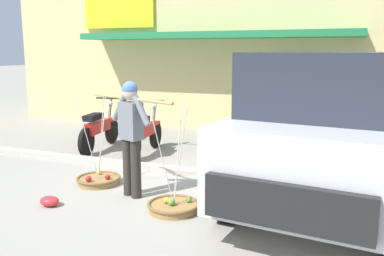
# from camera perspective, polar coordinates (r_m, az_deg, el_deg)

# --- Properties ---
(ground_plane) EXTENTS (90.00, 90.00, 0.00)m
(ground_plane) POSITION_cam_1_polar(r_m,az_deg,el_deg) (6.75, -4.62, -7.78)
(ground_plane) COLOR #9E998C
(sidewalk_curb) EXTENTS (20.00, 0.24, 0.10)m
(sidewalk_curb) POSITION_cam_1_polar(r_m,az_deg,el_deg) (7.34, -2.17, -5.84)
(sidewalk_curb) COLOR #BAB4A5
(sidewalk_curb) RESTS_ON ground
(fruit_vendor) EXTENTS (1.63, 0.65, 1.70)m
(fruit_vendor) POSITION_cam_1_polar(r_m,az_deg,el_deg) (6.05, -8.36, -0.44)
(fruit_vendor) COLOR #2D2823
(fruit_vendor) RESTS_ON ground
(fruit_basket_left_side) EXTENTS (0.71, 0.71, 1.45)m
(fruit_basket_left_side) POSITION_cam_1_polar(r_m,az_deg,el_deg) (5.68, -2.54, -10.58)
(fruit_basket_left_side) COLOR #9E7542
(fruit_basket_left_side) RESTS_ON ground
(fruit_basket_right_side) EXTENTS (0.71, 0.71, 1.45)m
(fruit_basket_right_side) POSITION_cam_1_polar(r_m,az_deg,el_deg) (6.94, -12.68, -6.88)
(fruit_basket_right_side) COLOR #9E7542
(fruit_basket_right_side) RESTS_ON ground
(motorcycle_nearest_shop) EXTENTS (0.54, 1.81, 1.09)m
(motorcycle_nearest_shop) POSITION_cam_1_polar(r_m,az_deg,el_deg) (9.23, -12.63, -0.12)
(motorcycle_nearest_shop) COLOR black
(motorcycle_nearest_shop) RESTS_ON ground
(motorcycle_second_in_row) EXTENTS (0.54, 1.82, 1.09)m
(motorcycle_second_in_row) POSITION_cam_1_polar(r_m,az_deg,el_deg) (8.63, -6.50, -0.66)
(motorcycle_second_in_row) COLOR black
(motorcycle_second_in_row) RESTS_ON ground
(parked_truck) EXTENTS (2.53, 4.97, 2.10)m
(parked_truck) POSITION_cam_1_polar(r_m,az_deg,el_deg) (6.27, 18.76, 0.92)
(parked_truck) COLOR silver
(parked_truck) RESTS_ON ground
(storefront_building) EXTENTS (13.00, 6.00, 4.20)m
(storefront_building) POSITION_cam_1_polar(r_m,az_deg,el_deg) (13.44, 6.96, 10.38)
(storefront_building) COLOR #DBC684
(storefront_building) RESTS_ON ground
(plastic_litter_bag) EXTENTS (0.28, 0.22, 0.14)m
(plastic_litter_bag) POSITION_cam_1_polar(r_m,az_deg,el_deg) (6.17, -18.94, -9.45)
(plastic_litter_bag) COLOR red
(plastic_litter_bag) RESTS_ON ground
(wooden_crate) EXTENTS (0.44, 0.36, 0.32)m
(wooden_crate) POSITION_cam_1_polar(r_m,az_deg,el_deg) (8.99, 10.75, -2.23)
(wooden_crate) COLOR olive
(wooden_crate) RESTS_ON ground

